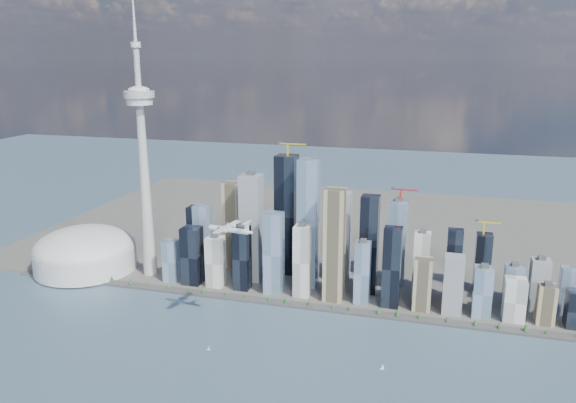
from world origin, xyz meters
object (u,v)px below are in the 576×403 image
(sailboat_west, at_px, (209,348))
(airplane, at_px, (229,229))
(dome_stadium, at_px, (85,252))
(sailboat_east, at_px, (382,367))
(needle_tower, at_px, (143,158))

(sailboat_west, bearing_deg, airplane, 83.86)
(dome_stadium, height_order, sailboat_west, dome_stadium)
(dome_stadium, relative_size, sailboat_east, 22.90)
(needle_tower, height_order, sailboat_east, needle_tower)
(needle_tower, xyz_separation_m, dome_stadium, (-140.00, -10.00, -196.40))
(dome_stadium, bearing_deg, needle_tower, 4.09)
(sailboat_west, height_order, sailboat_east, sailboat_east)
(airplane, relative_size, sailboat_west, 9.39)
(needle_tower, relative_size, airplane, 7.06)
(airplane, xyz_separation_m, sailboat_east, (238.13, -38.49, -170.27))
(airplane, xyz_separation_m, sailboat_west, (-16.30, -54.95, -170.41))
(needle_tower, distance_m, dome_stadium, 241.40)
(needle_tower, distance_m, sailboat_west, 406.96)
(airplane, height_order, sailboat_west, airplane)
(airplane, relative_size, sailboat_east, 8.92)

